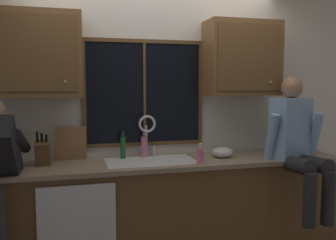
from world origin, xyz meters
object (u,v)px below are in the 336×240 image
cutting_board (71,144)px  mixing_bowl (222,152)px  knife_block (43,153)px  bottle_green_glass (144,146)px  bottle_tall_clear (123,147)px  person_sitting_on_counter (297,140)px  soap_dispenser (200,156)px

cutting_board → mixing_bowl: 1.41m
knife_block → bottle_green_glass: size_ratio=1.28×
cutting_board → bottle_green_glass: cutting_board is taller
knife_block → bottle_tall_clear: bearing=10.4°
cutting_board → bottle_green_glass: bearing=-0.3°
bottle_green_glass → bottle_tall_clear: 0.21m
knife_block → person_sitting_on_counter: bearing=-8.1°
mixing_bowl → bottle_tall_clear: 0.94m
cutting_board → person_sitting_on_counter: bearing=-13.7°
soap_dispenser → person_sitting_on_counter: bearing=-3.6°
knife_block → bottle_tall_clear: (0.70, 0.13, -0.00)m
mixing_bowl → bottle_green_glass: bottle_green_glass is taller
person_sitting_on_counter → bottle_tall_clear: bearing=163.9°
person_sitting_on_counter → mixing_bowl: (-0.61, 0.28, -0.14)m
mixing_bowl → person_sitting_on_counter: bearing=-24.5°
person_sitting_on_counter → knife_block: bearing=171.9°
cutting_board → bottle_green_glass: (0.67, -0.00, -0.05)m
soap_dispenser → bottle_green_glass: bearing=134.1°
cutting_board → bottle_tall_clear: cutting_board is taller
knife_block → bottle_tall_clear: 0.71m
person_sitting_on_counter → bottle_tall_clear: person_sitting_on_counter is taller
person_sitting_on_counter → mixing_bowl: 0.68m
soap_dispenser → bottle_green_glass: size_ratio=0.74×
soap_dispenser → bottle_tall_clear: size_ratio=0.71×
mixing_bowl → bottle_tall_clear: bottle_tall_clear is taller
mixing_bowl → soap_dispenser: 0.38m
knife_block → bottle_green_glass: (0.90, 0.17, -0.01)m
cutting_board → soap_dispenser: (1.08, -0.43, -0.08)m
cutting_board → bottle_tall_clear: 0.47m
mixing_bowl → soap_dispenser: size_ratio=1.08×
bottle_green_glass → bottle_tall_clear: bottle_tall_clear is taller
cutting_board → mixing_bowl: bearing=-8.6°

